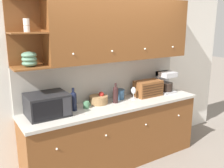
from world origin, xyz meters
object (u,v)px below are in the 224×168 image
at_px(wine_bottle, 116,94).
at_px(second_wine_bottle, 73,100).
at_px(wine_glass, 134,91).
at_px(microwave, 47,105).
at_px(mug, 86,105).
at_px(fruit_basket, 99,99).
at_px(coffee_maker, 165,82).
at_px(storage_canister, 120,94).
at_px(bread_box, 148,88).

bearing_deg(wine_bottle, second_wine_bottle, 178.00).
xyz_separation_m(second_wine_bottle, wine_glass, (0.98, -0.03, -0.01)).
relative_size(microwave, mug, 5.36).
bearing_deg(fruit_basket, microwave, -175.19).
bearing_deg(mug, fruit_basket, 18.68).
height_order(wine_bottle, coffee_maker, coffee_maker).
bearing_deg(storage_canister, second_wine_bottle, -173.02).
bearing_deg(wine_glass, wine_bottle, 179.14).
bearing_deg(wine_glass, storage_canister, 142.56).
relative_size(microwave, coffee_maker, 1.44).
distance_m(mug, storage_canister, 0.64).
xyz_separation_m(storage_canister, wine_glass, (0.17, -0.13, 0.05)).
bearing_deg(storage_canister, mug, -170.36).
bearing_deg(second_wine_bottle, wine_bottle, -2.00).
xyz_separation_m(storage_canister, bread_box, (0.48, -0.10, 0.05)).
bearing_deg(bread_box, microwave, 179.77).
bearing_deg(wine_bottle, bread_box, 2.31).
distance_m(wine_bottle, coffee_maker, 1.03).
distance_m(wine_glass, coffee_maker, 0.70).
bearing_deg(coffee_maker, wine_bottle, -177.68).
bearing_deg(mug, bread_box, 0.51).
bearing_deg(wine_bottle, mug, 178.07).
distance_m(wine_bottle, bread_box, 0.64).
height_order(fruit_basket, wine_glass, wine_glass).
distance_m(second_wine_bottle, coffee_maker, 1.68).
bearing_deg(storage_canister, wine_bottle, -142.18).
bearing_deg(coffee_maker, second_wine_bottle, -179.37).
height_order(fruit_basket, storage_canister, fruit_basket).
distance_m(mug, wine_glass, 0.80).
xyz_separation_m(bread_box, coffee_maker, (0.39, 0.02, 0.05)).
relative_size(fruit_basket, bread_box, 0.60).
bearing_deg(fruit_basket, storage_canister, 3.62).
xyz_separation_m(mug, fruit_basket, (0.24, 0.08, 0.02)).
relative_size(second_wine_bottle, coffee_maker, 0.89).
relative_size(bread_box, coffee_maker, 1.26).
distance_m(microwave, storage_canister, 1.17).
relative_size(microwave, wine_bottle, 1.70).
bearing_deg(second_wine_bottle, fruit_basket, 9.95).
xyz_separation_m(mug, bread_box, (1.11, 0.01, 0.08)).
bearing_deg(coffee_maker, mug, -179.02).
height_order(wine_bottle, wine_glass, wine_bottle).
distance_m(storage_canister, wine_glass, 0.22).
bearing_deg(fruit_basket, second_wine_bottle, -170.05).
relative_size(wine_glass, coffee_maker, 0.55).
bearing_deg(second_wine_bottle, mug, -2.18).
xyz_separation_m(microwave, coffee_maker, (2.03, 0.01, 0.03)).
relative_size(second_wine_bottle, storage_canister, 2.05).
distance_m(wine_bottle, storage_canister, 0.21).
distance_m(microwave, wine_bottle, 1.01).
distance_m(microwave, bread_box, 1.64).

